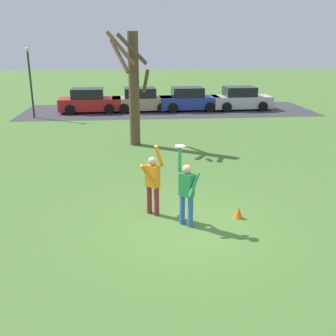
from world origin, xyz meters
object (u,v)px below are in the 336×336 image
at_px(parked_car_blue, 189,100).
at_px(parked_car_silver, 241,99).
at_px(person_defender, 153,181).
at_px(parked_car_tan, 142,100).
at_px(field_cone_orange, 238,212).
at_px(lamppost_by_lot, 30,76).
at_px(person_catcher, 187,190).
at_px(bare_tree_tall, 133,86).
at_px(frisbee_disc, 180,146).
at_px(parked_car_red, 90,101).

bearing_deg(parked_car_blue, parked_car_silver, -1.71).
height_order(person_defender, parked_car_tan, person_defender).
relative_size(person_defender, parked_car_silver, 0.49).
bearing_deg(field_cone_orange, lamppost_by_lot, 120.02).
distance_m(person_catcher, parked_car_blue, 17.93).
xyz_separation_m(parked_car_silver, bare_tree_tall, (-7.51, -9.30, 1.98)).
bearing_deg(field_cone_orange, parked_car_tan, 97.01).
height_order(frisbee_disc, parked_car_tan, frisbee_disc).
distance_m(frisbee_disc, parked_car_tan, 17.67).
bearing_deg(person_catcher, parked_car_tan, -45.18).
bearing_deg(frisbee_disc, parked_car_silver, 69.98).
xyz_separation_m(person_defender, bare_tree_tall, (-0.44, 7.71, 1.72)).
relative_size(parked_car_silver, field_cone_orange, 13.01).
height_order(parked_car_red, field_cone_orange, parked_car_red).
bearing_deg(person_catcher, parked_car_silver, -66.78).
xyz_separation_m(person_defender, parked_car_silver, (7.07, 17.01, -0.25)).
relative_size(frisbee_disc, parked_car_tan, 0.06).
bearing_deg(field_cone_orange, parked_car_silver, 74.67).
distance_m(parked_car_silver, field_cone_orange, 18.12).
bearing_deg(bare_tree_tall, field_cone_orange, -71.59).
xyz_separation_m(parked_car_blue, lamppost_by_lot, (-10.08, -1.94, 1.86)).
bearing_deg(bare_tree_tall, parked_car_blue, 67.51).
height_order(person_defender, bare_tree_tall, bare_tree_tall).
height_order(person_defender, parked_car_blue, person_defender).
bearing_deg(parked_car_tan, parked_car_red, -179.98).
height_order(person_defender, field_cone_orange, person_defender).
bearing_deg(parked_car_tan, bare_tree_tall, -95.59).
distance_m(parked_car_red, bare_tree_tall, 9.83).
distance_m(parked_car_tan, lamppost_by_lot, 7.33).
height_order(person_catcher, parked_car_tan, person_catcher).
bearing_deg(parked_car_red, parked_car_silver, -1.32).
distance_m(parked_car_blue, parked_car_silver, 3.67).
bearing_deg(person_catcher, bare_tree_tall, -38.93).
bearing_deg(bare_tree_tall, parked_car_silver, 51.07).
height_order(person_catcher, person_defender, person_catcher).
bearing_deg(person_defender, person_catcher, 0.00).
xyz_separation_m(frisbee_disc, parked_car_red, (-4.04, 17.48, -1.37)).
relative_size(parked_car_red, parked_car_silver, 1.00).
bearing_deg(parked_car_red, bare_tree_tall, -74.24).
relative_size(person_catcher, parked_car_silver, 0.50).
xyz_separation_m(person_catcher, frisbee_disc, (-0.17, 0.15, 1.11)).
xyz_separation_m(person_defender, parked_car_red, (-3.38, 16.88, -0.25)).
xyz_separation_m(parked_car_blue, field_cone_orange, (-1.12, -17.45, -0.57)).
bearing_deg(lamppost_by_lot, parked_car_red, 29.00).
relative_size(frisbee_disc, parked_car_blue, 0.06).
bearing_deg(person_defender, lamppost_by_lot, 156.54).
relative_size(frisbee_disc, parked_car_silver, 0.06).
distance_m(parked_car_red, parked_car_blue, 6.78).
height_order(person_catcher, parked_car_red, person_catcher).
xyz_separation_m(frisbee_disc, parked_car_silver, (6.42, 17.61, -1.37)).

